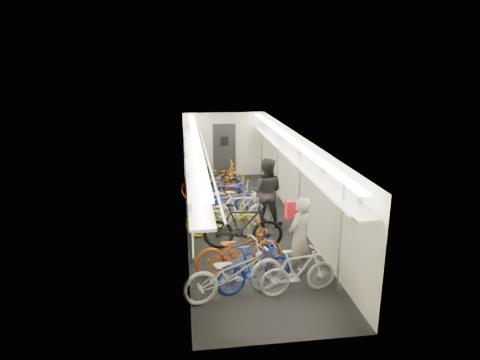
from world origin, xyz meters
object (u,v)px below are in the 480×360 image
object	(u,v)px
passenger_near	(299,237)
backpack	(292,209)
bicycle_0	(234,272)
passenger_mid	(266,192)
bicycle_1	(255,267)

from	to	relation	value
passenger_near	backpack	bearing A→B (deg)	-122.50
passenger_near	backpack	world-z (taller)	passenger_near
bicycle_0	passenger_mid	size ratio (longest dim) A/B	1.07
bicycle_0	passenger_mid	bearing A→B (deg)	-35.21
bicycle_1	backpack	size ratio (longest dim) A/B	4.28
bicycle_0	passenger_mid	distance (m)	3.74
bicycle_1	passenger_mid	xyz separation A→B (m)	(0.86, 3.29, 0.43)
bicycle_0	passenger_near	size ratio (longest dim) A/B	1.16
passenger_near	passenger_mid	size ratio (longest dim) A/B	0.92
passenger_mid	backpack	world-z (taller)	passenger_mid
bicycle_0	passenger_mid	xyz separation A→B (m)	(1.29, 3.49, 0.40)
bicycle_0	bicycle_1	distance (m)	0.48
bicycle_1	passenger_mid	world-z (taller)	passenger_mid
bicycle_1	passenger_mid	bearing A→B (deg)	-32.76
backpack	bicycle_0	bearing A→B (deg)	-149.32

